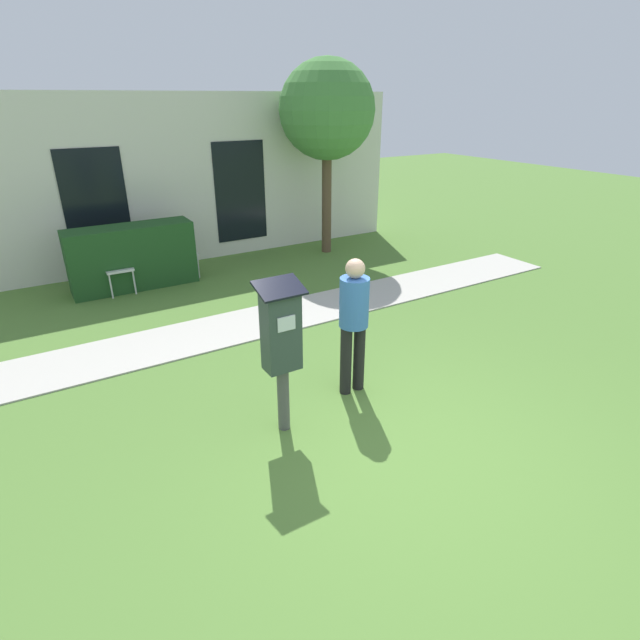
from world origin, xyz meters
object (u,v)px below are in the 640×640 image
person_standing (354,317)px  outdoor_chair_left (116,262)px  parking_meter (281,339)px  outdoor_chair_middle (182,248)px

person_standing → outdoor_chair_left: person_standing is taller
person_standing → outdoor_chair_left: bearing=109.7°
parking_meter → person_standing: (1.00, 0.23, -0.09)m
parking_meter → outdoor_chair_middle: 5.28m
outdoor_chair_left → person_standing: bearing=-71.6°
parking_meter → outdoor_chair_left: size_ratio=1.77×
parking_meter → person_standing: 1.03m
parking_meter → outdoor_chair_left: parking_meter is taller
outdoor_chair_left → outdoor_chair_middle: 1.24m
outdoor_chair_left → outdoor_chair_middle: (1.21, 0.26, 0.00)m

